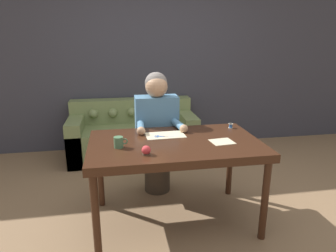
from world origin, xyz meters
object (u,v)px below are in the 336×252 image
(couch, at_px, (133,135))
(pin_cushion, at_px, (146,151))
(scissors, at_px, (162,136))
(dining_table, at_px, (175,149))
(mug, at_px, (119,142))
(thread_spool, at_px, (231,126))
(person, at_px, (157,131))

(couch, relative_size, pin_cushion, 24.33)
(scissors, relative_size, pin_cushion, 3.08)
(dining_table, distance_m, mug, 0.50)
(dining_table, bearing_deg, couch, 99.04)
(mug, height_order, thread_spool, mug)
(scissors, xyz_separation_m, thread_spool, (0.71, 0.15, 0.02))
(scissors, xyz_separation_m, mug, (-0.39, -0.21, 0.04))
(person, bearing_deg, pin_cushion, -103.09)
(mug, bearing_deg, scissors, 28.54)
(couch, relative_size, scissors, 7.91)
(couch, relative_size, mug, 15.39)
(couch, xyz_separation_m, thread_spool, (0.89, -1.40, 0.50))
(pin_cushion, bearing_deg, person, 76.91)
(person, bearing_deg, mug, -121.03)
(scissors, height_order, mug, mug)
(dining_table, xyz_separation_m, pin_cushion, (-0.28, -0.26, 0.11))
(mug, relative_size, thread_spool, 2.51)
(dining_table, relative_size, thread_spool, 32.65)
(scissors, distance_m, thread_spool, 0.73)
(dining_table, xyz_separation_m, thread_spool, (0.62, 0.29, 0.10))
(scissors, distance_m, pin_cushion, 0.44)
(dining_table, relative_size, couch, 0.84)
(dining_table, height_order, thread_spool, thread_spool)
(mug, relative_size, pin_cushion, 1.58)
(scissors, bearing_deg, mug, -151.46)
(person, bearing_deg, thread_spool, -23.84)
(dining_table, height_order, couch, couch)
(dining_table, distance_m, thread_spool, 0.69)
(scissors, bearing_deg, dining_table, -56.84)
(person, distance_m, thread_spool, 0.77)
(mug, xyz_separation_m, thread_spool, (1.10, 0.36, -0.02))
(dining_table, distance_m, pin_cushion, 0.40)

